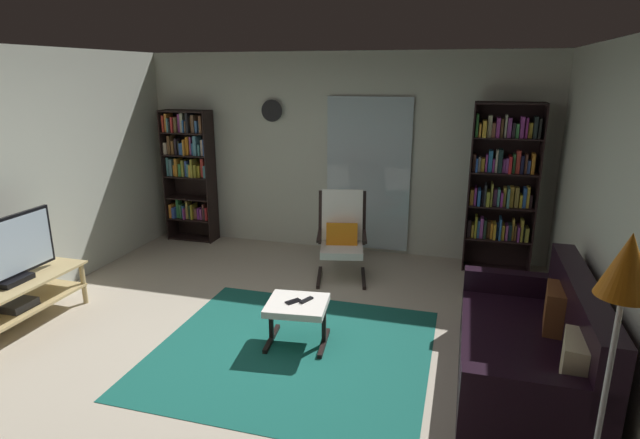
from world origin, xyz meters
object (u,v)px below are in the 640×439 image
object	(u,v)px
lounge_armchair	(342,233)
floor_lamp_by_sofa	(621,302)
leather_sofa	(532,351)
ottoman	(297,309)
bookshelf_near_tv	(189,168)
tv_stand	(16,298)
wall_clock	(272,111)
television	(8,252)
cell_phone	(293,301)
bookshelf_near_sofa	(502,184)
tv_remote	(306,300)

from	to	relation	value
lounge_armchair	floor_lamp_by_sofa	world-z (taller)	floor_lamp_by_sofa
leather_sofa	ottoman	size ratio (longest dim) A/B	3.25
bookshelf_near_tv	ottoman	distance (m)	3.52
bookshelf_near_tv	tv_stand	bearing A→B (deg)	-94.12
bookshelf_near_tv	wall_clock	size ratio (longest dim) A/B	6.36
wall_clock	floor_lamp_by_sofa	bearing A→B (deg)	-54.08
television	cell_phone	world-z (taller)	television
ottoman	floor_lamp_by_sofa	size ratio (longest dim) A/B	0.33
tv_stand	television	distance (m)	0.45
tv_stand	bookshelf_near_tv	world-z (taller)	bookshelf_near_tv
lounge_armchair	ottoman	xyz separation A→B (m)	(-0.01, -1.64, -0.21)
ottoman	floor_lamp_by_sofa	xyz separation A→B (m)	(1.97, -1.78, 1.13)
tv_stand	wall_clock	size ratio (longest dim) A/B	4.68
leather_sofa	bookshelf_near_sofa	bearing A→B (deg)	93.72
tv_stand	bookshelf_near_tv	size ratio (longest dim) A/B	0.74
tv_stand	floor_lamp_by_sofa	xyz separation A→B (m)	(4.59, -1.32, 1.15)
cell_phone	wall_clock	bearing A→B (deg)	151.47
tv_stand	tv_remote	size ratio (longest dim) A/B	9.43
cell_phone	television	bearing A→B (deg)	-132.87
tv_stand	bookshelf_near_tv	xyz separation A→B (m)	(0.21, 2.91, 0.74)
television	lounge_armchair	distance (m)	3.37
lounge_armchair	tv_stand	bearing A→B (deg)	-141.39
tv_stand	television	bearing A→B (deg)	63.24
bookshelf_near_tv	cell_phone	bearing A→B (deg)	-45.97
ottoman	cell_phone	bearing A→B (deg)	-171.23
floor_lamp_by_sofa	television	bearing A→B (deg)	163.88
leather_sofa	ottoman	world-z (taller)	leather_sofa
tv_stand	television	size ratio (longest dim) A/B	1.34
wall_clock	lounge_armchair	bearing A→B (deg)	-38.11
ottoman	tv_remote	size ratio (longest dim) A/B	3.96
tv_stand	bookshelf_near_sofa	size ratio (longest dim) A/B	0.67
bookshelf_near_sofa	floor_lamp_by_sofa	distance (m)	4.18
television	tv_remote	bearing A→B (deg)	10.44
bookshelf_near_sofa	tv_remote	size ratio (longest dim) A/B	14.03
ottoman	tv_remote	xyz separation A→B (m)	(0.07, 0.05, 0.08)
bookshelf_near_sofa	cell_phone	distance (m)	3.06
lounge_armchair	wall_clock	size ratio (longest dim) A/B	3.53
television	leather_sofa	size ratio (longest dim) A/B	0.55
tv_stand	television	xyz separation A→B (m)	(0.00, 0.00, 0.45)
bookshelf_near_tv	floor_lamp_by_sofa	size ratio (longest dim) A/B	1.05
television	floor_lamp_by_sofa	world-z (taller)	floor_lamp_by_sofa
wall_clock	ottoman	bearing A→B (deg)	-65.26
bookshelf_near_tv	floor_lamp_by_sofa	bearing A→B (deg)	-44.02
lounge_armchair	television	bearing A→B (deg)	-141.43
bookshelf_near_sofa	tv_remote	bearing A→B (deg)	-125.96
tv_remote	television	bearing A→B (deg)	-145.06
television	wall_clock	xyz separation A→B (m)	(1.43, 3.03, 1.09)
television	floor_lamp_by_sofa	size ratio (longest dim) A/B	0.58
bookshelf_near_sofa	wall_clock	bearing A→B (deg)	175.99
tv_stand	leather_sofa	xyz separation A→B (m)	(4.55, 0.32, 0.00)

